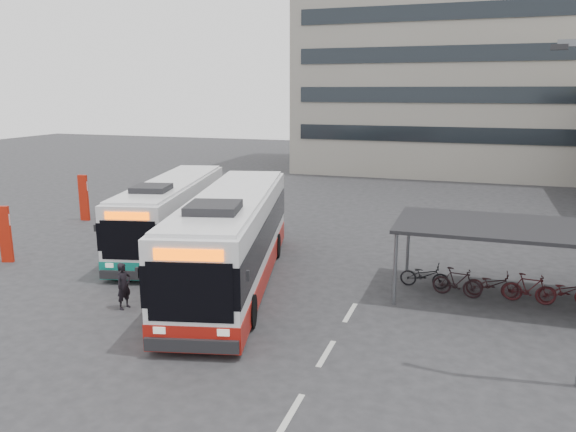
% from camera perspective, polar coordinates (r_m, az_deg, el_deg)
% --- Properties ---
extents(ground, '(120.00, 120.00, 0.00)m').
position_cam_1_polar(ground, '(18.84, -1.20, -8.88)').
color(ground, '#28282B').
rests_on(ground, ground).
extents(bike_shelter, '(10.00, 4.00, 2.54)m').
position_cam_1_polar(bike_shelter, '(20.44, 24.95, -4.50)').
color(bike_shelter, '#595B60').
rests_on(bike_shelter, ground).
extents(office_block, '(30.00, 15.00, 25.00)m').
position_cam_1_polar(office_block, '(52.79, 19.48, 18.01)').
color(office_block, gray).
rests_on(office_block, ground).
extents(road_markings, '(0.15, 7.60, 0.01)m').
position_cam_1_polar(road_markings, '(15.54, 3.90, -13.76)').
color(road_markings, beige).
rests_on(road_markings, ground).
extents(bus_main, '(5.40, 12.38, 3.58)m').
position_cam_1_polar(bus_main, '(20.34, -5.63, -2.37)').
color(bus_main, white).
rests_on(bus_main, ground).
extents(bus_teal, '(4.75, 11.10, 3.21)m').
position_cam_1_polar(bus_teal, '(25.87, -11.61, 0.28)').
color(bus_teal, white).
rests_on(bus_teal, ground).
extents(pedestrian, '(0.47, 0.62, 1.53)m').
position_cam_1_polar(pedestrian, '(18.94, -16.35, -6.82)').
color(pedestrian, black).
rests_on(pedestrian, ground).
extents(sign_totem_mid, '(0.50, 0.28, 2.35)m').
position_cam_1_polar(sign_totem_mid, '(25.63, -26.80, -1.58)').
color(sign_totem_mid, '#B51C0B').
rests_on(sign_totem_mid, ground).
extents(sign_totem_north, '(0.54, 0.21, 2.49)m').
position_cam_1_polar(sign_totem_north, '(32.27, -20.04, 1.82)').
color(sign_totem_north, '#B51C0B').
rests_on(sign_totem_north, ground).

